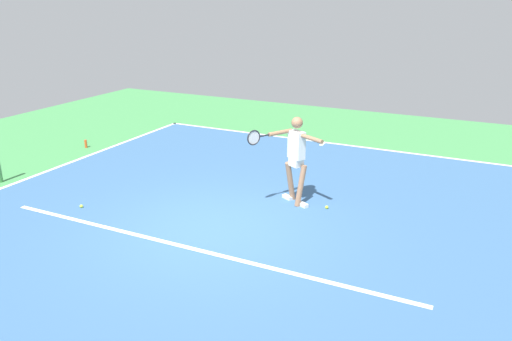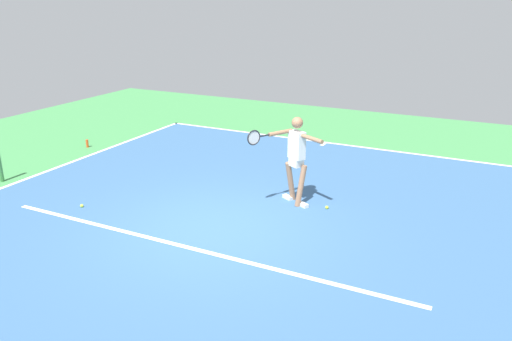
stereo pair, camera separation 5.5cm
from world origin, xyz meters
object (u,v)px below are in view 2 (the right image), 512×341
(tennis_player, at_px, (295,154))
(water_bottle, at_px, (87,143))
(tennis_ball_near_player, at_px, (327,207))
(tennis_ball_by_baseline, at_px, (82,206))

(tennis_player, relative_size, water_bottle, 8.10)
(tennis_player, relative_size, tennis_ball_near_player, 27.00)
(tennis_player, distance_m, tennis_ball_by_baseline, 4.34)
(tennis_ball_near_player, bearing_deg, water_bottle, -8.74)
(tennis_ball_by_baseline, xyz_separation_m, tennis_ball_near_player, (-4.38, -2.08, 0.00))
(tennis_ball_near_player, distance_m, water_bottle, 7.40)
(tennis_player, relative_size, tennis_ball_by_baseline, 27.00)
(tennis_ball_near_player, bearing_deg, tennis_player, 0.75)
(tennis_ball_near_player, relative_size, water_bottle, 0.30)
(water_bottle, bearing_deg, tennis_player, 170.28)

